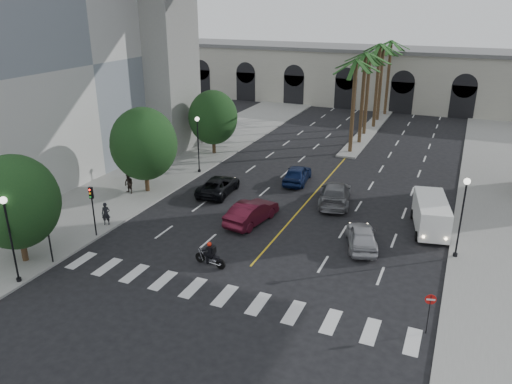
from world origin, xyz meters
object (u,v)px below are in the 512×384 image
lamp_post_left_near (10,233)px  lamp_post_left_far (198,140)px  traffic_signal_near (47,227)px  cargo_van (431,214)px  motorcycle_rider (211,255)px  do_not_enter_sign (430,305)px  car_b (252,212)px  car_e (297,174)px  car_a (362,236)px  car_d (335,194)px  lamp_post_right (462,211)px  car_c (219,185)px  pedestrian_b (129,184)px  pedestrian_a (106,214)px  traffic_signal_far (92,203)px

lamp_post_left_near → lamp_post_left_far: 21.00m
traffic_signal_near → cargo_van: bearing=34.0°
motorcycle_rider → do_not_enter_sign: bearing=1.6°
motorcycle_rider → car_b: 6.76m
motorcycle_rider → car_e: 16.08m
car_a → motorcycle_rider: bearing=20.3°
lamp_post_left_far → car_d: bearing=-9.2°
lamp_post_left_near → motorcycle_rider: lamp_post_left_near is taller
traffic_signal_near → lamp_post_right: bearing=24.8°
traffic_signal_near → car_c: size_ratio=0.72×
traffic_signal_near → car_e: bearing=65.2°
lamp_post_right → cargo_van: (-1.89, 3.54, -1.94)m
traffic_signal_near → car_d: bearing=50.6°
lamp_post_right → lamp_post_left_near: bearing=-150.3°
car_c → car_e: bearing=-139.2°
motorcycle_rider → pedestrian_b: 14.14m
car_b → car_c: (-4.89, 4.25, -0.12)m
car_d → car_e: 5.48m
lamp_post_left_near → car_d: size_ratio=0.93×
car_e → do_not_enter_sign: bearing=120.0°
pedestrian_b → do_not_enter_sign: (24.53, -9.49, 0.62)m
pedestrian_a → do_not_enter_sign: do_not_enter_sign is taller
motorcycle_rider → car_b: size_ratio=0.44×
car_c → car_d: (9.48, 1.70, 0.12)m
traffic_signal_far → pedestrian_b: size_ratio=2.19×
do_not_enter_sign → car_b: bearing=132.5°
lamp_post_right → do_not_enter_sign: 8.78m
lamp_post_left_near → traffic_signal_near: (0.10, 2.50, -0.71)m
traffic_signal_far → car_d: size_ratio=0.64×
pedestrian_b → traffic_signal_near: bearing=-66.7°
lamp_post_right → pedestrian_a: lamp_post_right is taller
lamp_post_right → motorcycle_rider: bearing=-153.2°
car_e → do_not_enter_sign: 21.86m
lamp_post_left_near → car_c: (4.02, 17.12, -2.52)m
car_e → motorcycle_rider: bearing=84.4°
pedestrian_a → motorcycle_rider: bearing=-39.4°
lamp_post_left_far → traffic_signal_far: (0.10, -14.50, -0.71)m
motorcycle_rider → do_not_enter_sign: do_not_enter_sign is taller
car_b → pedestrian_a: size_ratio=3.04×
traffic_signal_near → car_a: bearing=29.8°
do_not_enter_sign → cargo_van: bearing=80.2°
lamp_post_right → car_b: lamp_post_right is taller
traffic_signal_far → lamp_post_left_near: bearing=-90.9°
car_b → pedestrian_a: (-9.27, -4.67, 0.15)m
lamp_post_left_near → car_e: lamp_post_left_near is taller
car_a → do_not_enter_sign: bearing=104.5°
car_b → cargo_van: (12.00, 3.67, 0.45)m
car_e → pedestrian_a: (-9.57, -14.00, 0.18)m
motorcycle_rider → pedestrian_a: (-9.53, 2.08, 0.25)m
cargo_van → pedestrian_b: bearing=175.0°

